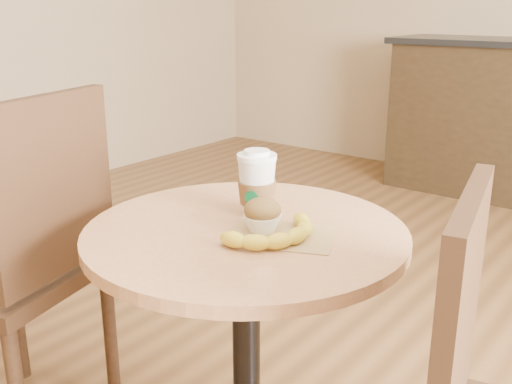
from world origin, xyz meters
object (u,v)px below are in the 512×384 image
(cafe_table, at_px, (246,301))
(coffee_cup, at_px, (257,186))
(chair_left, at_px, (24,260))
(muffin, at_px, (262,215))
(banana, at_px, (277,232))

(cafe_table, distance_m, coffee_cup, 0.29)
(chair_left, distance_m, muffin, 0.74)
(coffee_cup, height_order, muffin, coffee_cup)
(coffee_cup, bearing_deg, chair_left, -173.40)
(cafe_table, height_order, chair_left, chair_left)
(banana, bearing_deg, cafe_table, -169.63)
(muffin, bearing_deg, coffee_cup, 133.38)
(banana, bearing_deg, muffin, 179.63)
(cafe_table, height_order, muffin, muffin)
(chair_left, xyz_separation_m, coffee_cup, (0.59, 0.31, 0.25))
(banana, bearing_deg, coffee_cup, 161.91)
(coffee_cup, relative_size, muffin, 1.85)
(chair_left, bearing_deg, muffin, 93.62)
(chair_left, bearing_deg, cafe_table, 94.58)
(cafe_table, bearing_deg, muffin, 4.25)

